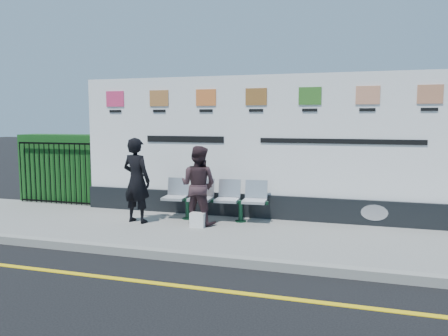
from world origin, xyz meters
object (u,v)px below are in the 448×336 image
Objects in this scene: woman_right at (198,185)px; billboard at (256,157)px; woman_left at (137,180)px; bench at (214,209)px.

billboard is at bearing -126.78° from woman_right.
woman_right is at bearing -159.35° from woman_left.
woman_right is (-0.96, -0.98, -0.52)m from billboard.
woman_left is 1.10× the size of woman_right.
billboard is 3.70× the size of bench.
billboard is 2.54m from woman_left.
woman_right reaches higher than bench.
billboard is 1.46m from woman_right.
billboard reaches higher than woman_right.
woman_left is (-2.21, -1.18, -0.44)m from billboard.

